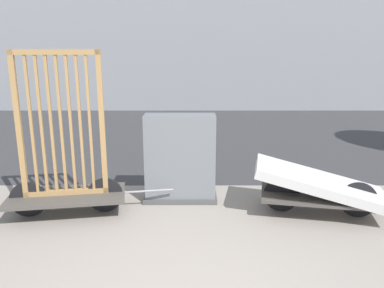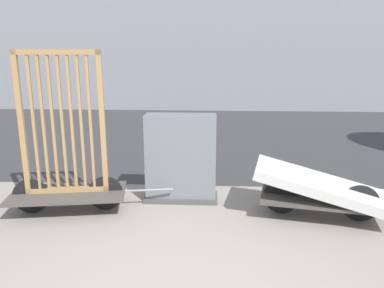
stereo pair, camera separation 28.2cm
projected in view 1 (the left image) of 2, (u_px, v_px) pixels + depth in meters
name	position (u px, v px, depth m)	size (l,w,h in m)	color
road_strip	(191.00, 133.00, 10.48)	(56.00, 8.36, 0.01)	#38383A
bike_cart_with_bedframe	(64.00, 166.00, 5.14)	(2.33, 1.03, 2.27)	#4C4742
bike_cart_with_mattress	(319.00, 186.00, 5.22)	(2.44, 1.17, 0.73)	#4C4742
utility_cabinet	(179.00, 161.00, 5.66)	(1.11, 0.42, 1.34)	#4C4C4C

